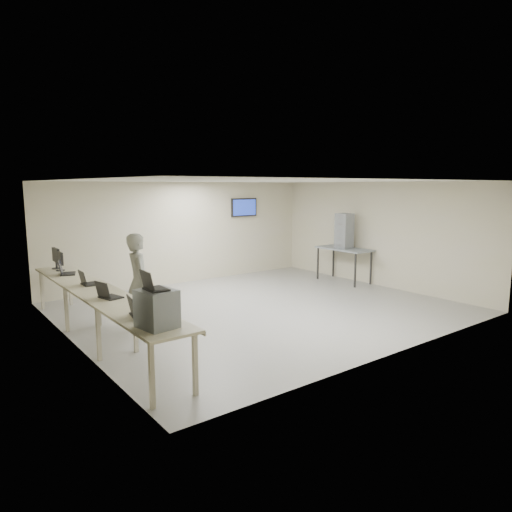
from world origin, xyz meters
TOP-DOWN VIEW (x-y plane):
  - room at (0.03, 0.06)m, footprint 8.01×7.01m
  - workbench at (-3.59, 0.00)m, footprint 0.76×6.00m
  - equipment_box at (-3.65, -2.51)m, footprint 0.48×0.53m
  - laptop_on_box at (-3.70, -2.51)m, footprint 0.27×0.33m
  - laptop_0 at (-3.67, -1.92)m, footprint 0.38×0.43m
  - laptop_1 at (-3.64, -0.63)m, footprint 0.38×0.42m
  - laptop_2 at (-3.59, 0.59)m, footprint 0.29×0.35m
  - laptop_3 at (-3.64, 1.87)m, footprint 0.43×0.46m
  - monitor_near at (-3.60, 2.38)m, footprint 0.18×0.41m
  - monitor_far at (-3.60, 2.69)m, footprint 0.20×0.46m
  - soldier at (-2.77, 0.18)m, footprint 0.56×0.74m
  - side_table at (3.60, 0.84)m, footprint 0.75×1.60m
  - storage_bins at (3.58, 0.84)m, footprint 0.37×0.41m

SIDE VIEW (x-z plane):
  - workbench at x=-3.59m, z-range 0.38..1.28m
  - side_table at x=3.60m, z-range 0.41..1.37m
  - soldier at x=-2.77m, z-range 0.00..1.83m
  - laptop_2 at x=-3.59m, z-range 0.83..1.11m
  - laptop_1 at x=-3.64m, z-range 0.83..1.12m
  - laptop_0 at x=-3.67m, z-range 0.83..1.13m
  - laptop_3 at x=-3.64m, z-range 0.83..1.13m
  - equipment_box at x=-3.65m, z-range 0.90..1.39m
  - monitor_near at x=-3.60m, z-range 0.94..1.35m
  - monitor_far at x=-3.60m, z-range 0.95..1.40m
  - room at x=0.03m, z-range 0.01..2.82m
  - storage_bins at x=3.58m, z-range 0.96..1.94m
  - laptop_on_box at x=-3.70m, z-range 1.33..1.59m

